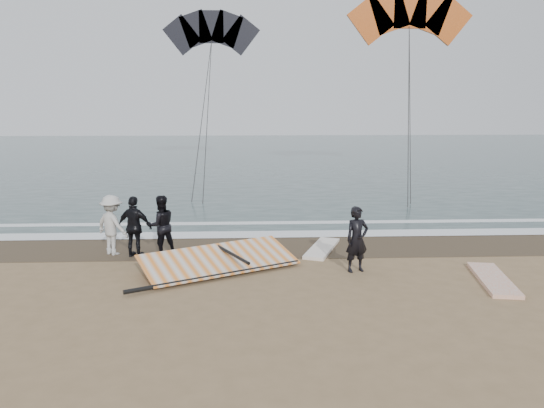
{
  "coord_description": "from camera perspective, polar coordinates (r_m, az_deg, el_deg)",
  "views": [
    {
      "loc": [
        -2.12,
        -11.11,
        4.3
      ],
      "look_at": [
        -1.5,
        3.0,
        1.6
      ],
      "focal_mm": 35.0,
      "sensor_mm": 36.0,
      "label": 1
    }
  ],
  "objects": [
    {
      "name": "ground",
      "position": [
        12.1,
        7.86,
        -10.11
      ],
      "size": [
        120.0,
        120.0,
        0.0
      ],
      "primitive_type": "plane",
      "color": "#8C704C",
      "rests_on": "ground"
    },
    {
      "name": "sea",
      "position": [
        44.36,
        0.23,
        5.29
      ],
      "size": [
        120.0,
        54.0,
        0.02
      ],
      "primitive_type": "cube",
      "color": "#233838",
      "rests_on": "ground"
    },
    {
      "name": "wet_sand",
      "position": [
        16.32,
        5.05,
        -4.47
      ],
      "size": [
        120.0,
        2.8,
        0.01
      ],
      "primitive_type": "cube",
      "color": "#4C3D2B",
      "rests_on": "ground"
    },
    {
      "name": "foam_near",
      "position": [
        17.66,
        4.46,
        -3.21
      ],
      "size": [
        120.0,
        0.9,
        0.01
      ],
      "primitive_type": "cube",
      "color": "white",
      "rests_on": "sea"
    },
    {
      "name": "foam_far",
      "position": [
        19.31,
        3.85,
        -1.98
      ],
      "size": [
        120.0,
        0.45,
        0.01
      ],
      "primitive_type": "cube",
      "color": "white",
      "rests_on": "sea"
    },
    {
      "name": "man_main",
      "position": [
        13.8,
        9.12,
        -3.77
      ],
      "size": [
        0.72,
        0.58,
        1.71
      ],
      "primitive_type": "imported",
      "rotation": [
        0.0,
        0.0,
        0.3
      ],
      "color": "black",
      "rests_on": "ground"
    },
    {
      "name": "board_white",
      "position": [
        14.19,
        22.69,
        -7.48
      ],
      "size": [
        1.1,
        2.55,
        0.1
      ],
      "primitive_type": "cube",
      "rotation": [
        0.0,
        0.0,
        -0.17
      ],
      "color": "silver",
      "rests_on": "ground"
    },
    {
      "name": "board_cream",
      "position": [
        15.87,
        5.4,
        -4.77
      ],
      "size": [
        1.37,
        2.34,
        0.09
      ],
      "primitive_type": "cube",
      "rotation": [
        0.0,
        0.0,
        -0.36
      ],
      "color": "white",
      "rests_on": "ground"
    },
    {
      "name": "trio_cluster",
      "position": [
        15.58,
        -14.66,
        -2.26
      ],
      "size": [
        2.56,
        1.22,
        1.75
      ],
      "color": "black",
      "rests_on": "ground"
    },
    {
      "name": "sail_rig",
      "position": [
        14.09,
        -5.89,
        -6.17
      ],
      "size": [
        4.28,
        3.51,
        0.51
      ],
      "color": "black",
      "rests_on": "ground"
    },
    {
      "name": "kite_red",
      "position": [
        30.89,
        14.57,
        18.58
      ],
      "size": [
        7.58,
        4.16,
        11.83
      ],
      "color": "#C45117",
      "rests_on": "ground"
    },
    {
      "name": "kite_dark",
      "position": [
        35.48,
        -6.53,
        17.57
      ],
      "size": [
        6.74,
        6.5,
        15.16
      ],
      "color": "black",
      "rests_on": "ground"
    }
  ]
}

